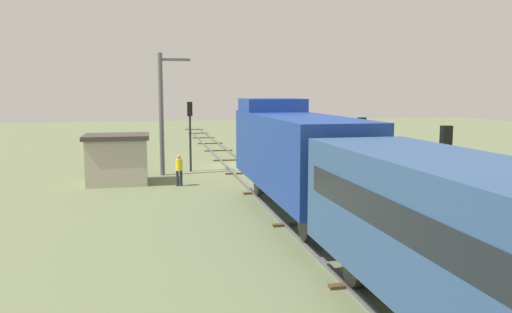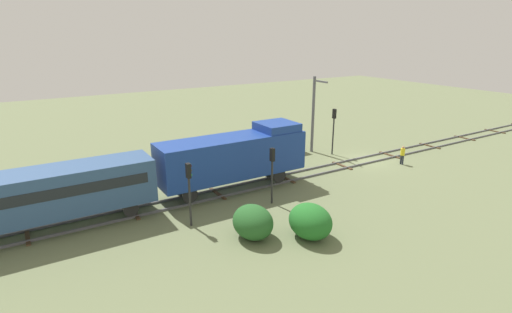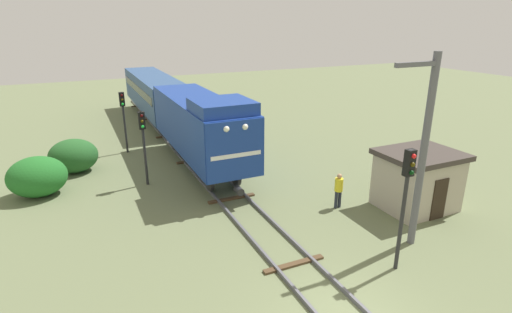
% 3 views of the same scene
% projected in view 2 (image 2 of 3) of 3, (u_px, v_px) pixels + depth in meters
% --- Properties ---
extents(ground_plane, '(110.31, 110.31, 0.00)m').
position_uv_depth(ground_plane, '(367.00, 161.00, 36.87)').
color(ground_plane, '#66704C').
extents(railway_track, '(2.40, 73.54, 0.16)m').
position_uv_depth(railway_track, '(367.00, 160.00, 36.85)').
color(railway_track, '#595960').
rests_on(railway_track, ground).
extents(locomotive, '(2.90, 11.60, 4.60)m').
position_uv_depth(locomotive, '(235.00, 155.00, 29.13)').
color(locomotive, navy).
rests_on(locomotive, railway_track).
extents(passenger_car_leading, '(2.84, 14.00, 3.66)m').
position_uv_depth(passenger_car_leading, '(28.00, 195.00, 22.54)').
color(passenger_car_leading, '#2D4C7A').
rests_on(passenger_car_leading, railway_track).
extents(traffic_signal_near, '(0.32, 0.34, 4.45)m').
position_uv_depth(traffic_signal_near, '(334.00, 123.00, 37.86)').
color(traffic_signal_near, '#262628').
rests_on(traffic_signal_near, ground).
extents(traffic_signal_mid, '(0.32, 0.34, 3.97)m').
position_uv_depth(traffic_signal_mid, '(272.00, 165.00, 26.87)').
color(traffic_signal_mid, '#262628').
rests_on(traffic_signal_mid, ground).
extents(traffic_signal_far, '(0.32, 0.34, 4.01)m').
position_uv_depth(traffic_signal_far, '(189.00, 183.00, 23.66)').
color(traffic_signal_far, '#262628').
rests_on(traffic_signal_far, ground).
extents(worker_near_track, '(0.38, 0.38, 1.70)m').
position_uv_depth(worker_near_track, '(403.00, 154.00, 35.53)').
color(worker_near_track, '#262B38').
rests_on(worker_near_track, ground).
extents(worker_by_signal, '(0.38, 0.38, 1.70)m').
position_uv_depth(worker_by_signal, '(285.00, 149.00, 36.85)').
color(worker_by_signal, '#262B38').
rests_on(worker_by_signal, ground).
extents(catenary_mast, '(1.94, 0.28, 7.39)m').
position_uv_depth(catenary_mast, '(314.00, 113.00, 38.47)').
color(catenary_mast, '#595960').
rests_on(catenary_mast, ground).
extents(relay_hut, '(3.50, 2.90, 2.74)m').
position_uv_depth(relay_hut, '(278.00, 136.00, 40.16)').
color(relay_hut, '#B2A893').
rests_on(relay_hut, ground).
extents(bush_near, '(2.69, 2.20, 1.96)m').
position_uv_depth(bush_near, '(253.00, 222.00, 22.78)').
color(bush_near, '#255926').
rests_on(bush_near, ground).
extents(bush_mid, '(2.79, 2.28, 2.03)m').
position_uv_depth(bush_mid, '(310.00, 221.00, 22.79)').
color(bush_mid, '#226A26').
rests_on(bush_mid, ground).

